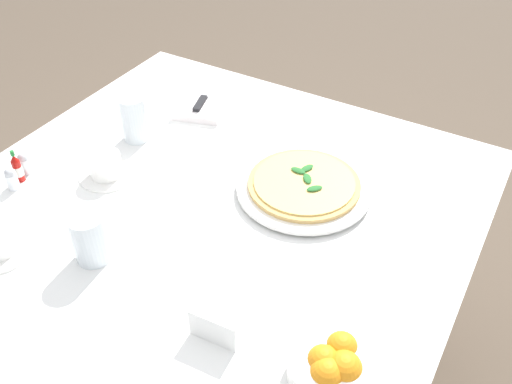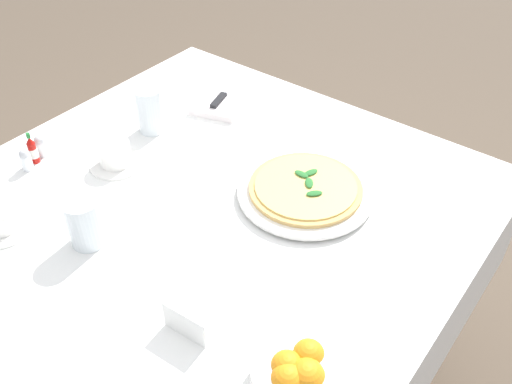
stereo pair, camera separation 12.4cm
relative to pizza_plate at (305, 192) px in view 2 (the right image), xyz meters
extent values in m
plane|color=brown|center=(-0.15, 0.16, -0.74)|extent=(8.00, 8.00, 0.00)
cube|color=white|center=(-0.15, 0.16, -0.02)|extent=(1.11, 1.11, 0.02)
cube|color=white|center=(-0.15, -0.39, -0.17)|extent=(1.11, 0.01, 0.28)
cube|color=white|center=(-0.15, 0.71, -0.17)|extent=(1.11, 0.01, 0.28)
cube|color=white|center=(0.40, 0.16, -0.17)|extent=(0.01, 1.11, 0.28)
cylinder|color=brown|center=(0.31, -0.30, -0.39)|extent=(0.06, 0.06, 0.71)
cylinder|color=brown|center=(0.31, 0.62, -0.39)|extent=(0.06, 0.06, 0.71)
cylinder|color=white|center=(0.00, 0.00, -0.01)|extent=(0.18, 0.18, 0.01)
cylinder|color=white|center=(0.00, 0.00, 0.00)|extent=(0.31, 0.31, 0.01)
cylinder|color=#DBAD60|center=(0.00, 0.00, 0.01)|extent=(0.25, 0.25, 0.01)
cylinder|color=#EAC66B|center=(0.00, 0.00, 0.02)|extent=(0.23, 0.23, 0.00)
ellipsoid|color=#2D7533|center=(0.02, 0.03, 0.02)|extent=(0.02, 0.04, 0.01)
ellipsoid|color=#2D7533|center=(-0.02, -0.03, 0.02)|extent=(0.04, 0.04, 0.01)
ellipsoid|color=#2D7533|center=(0.04, 0.01, 0.02)|extent=(0.04, 0.03, 0.01)
ellipsoid|color=#2D7533|center=(0.01, 0.00, 0.02)|extent=(0.04, 0.04, 0.01)
cylinder|color=white|center=(-0.18, 0.43, -0.01)|extent=(0.13, 0.13, 0.01)
cylinder|color=white|center=(-0.18, 0.43, 0.02)|extent=(0.08, 0.08, 0.05)
torus|color=white|center=(-0.15, 0.46, 0.02)|extent=(0.03, 0.03, 0.03)
cylinder|color=black|center=(-0.18, 0.43, 0.05)|extent=(0.07, 0.07, 0.00)
cylinder|color=white|center=(-0.48, 0.45, -0.01)|extent=(0.13, 0.13, 0.01)
torus|color=white|center=(-0.43, 0.47, 0.02)|extent=(0.03, 0.02, 0.03)
cylinder|color=white|center=(-0.02, 0.47, 0.05)|extent=(0.07, 0.07, 0.12)
cylinder|color=silver|center=(-0.02, 0.47, 0.03)|extent=(0.06, 0.06, 0.08)
cylinder|color=white|center=(-0.39, 0.27, 0.04)|extent=(0.07, 0.07, 0.11)
cylinder|color=silver|center=(-0.39, 0.27, 0.02)|extent=(0.06, 0.06, 0.07)
cube|color=white|center=(0.21, 0.41, 0.00)|extent=(0.25, 0.19, 0.02)
cube|color=silver|center=(0.26, 0.43, 0.01)|extent=(0.12, 0.05, 0.01)
cube|color=black|center=(0.17, 0.40, 0.01)|extent=(0.08, 0.04, 0.01)
cylinder|color=white|center=(-0.40, -0.25, 0.01)|extent=(0.15, 0.15, 0.04)
sphere|color=orange|center=(-0.36, -0.25, 0.03)|extent=(0.05, 0.05, 0.05)
sphere|color=orange|center=(-0.40, -0.23, 0.03)|extent=(0.05, 0.05, 0.05)
sphere|color=orange|center=(-0.42, -0.25, 0.03)|extent=(0.06, 0.06, 0.06)
sphere|color=orange|center=(-0.40, -0.27, 0.02)|extent=(0.06, 0.06, 0.06)
cylinder|color=#B7140F|center=(-0.29, 0.59, 0.02)|extent=(0.02, 0.02, 0.05)
cylinder|color=white|center=(-0.29, 0.59, 0.02)|extent=(0.02, 0.02, 0.02)
cone|color=#B7140F|center=(-0.29, 0.59, 0.05)|extent=(0.02, 0.02, 0.02)
cylinder|color=#1E722D|center=(-0.29, 0.59, 0.07)|extent=(0.01, 0.01, 0.01)
cylinder|color=white|center=(-0.26, 0.60, 0.01)|extent=(0.03, 0.03, 0.04)
cylinder|color=white|center=(-0.26, 0.60, 0.00)|extent=(0.02, 0.02, 0.03)
sphere|color=silver|center=(-0.26, 0.60, 0.03)|extent=(0.02, 0.02, 0.02)
cylinder|color=white|center=(-0.32, 0.58, 0.01)|extent=(0.03, 0.03, 0.04)
cylinder|color=#38332D|center=(-0.32, 0.58, 0.00)|extent=(0.02, 0.02, 0.03)
sphere|color=silver|center=(-0.32, 0.58, 0.03)|extent=(0.02, 0.02, 0.02)
cube|color=white|center=(-0.44, -0.04, 0.02)|extent=(0.01, 0.09, 0.06)
camera|label=1|loc=(-0.90, -0.39, 0.80)|focal=39.17mm
camera|label=2|loc=(-0.83, -0.50, 0.80)|focal=39.17mm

